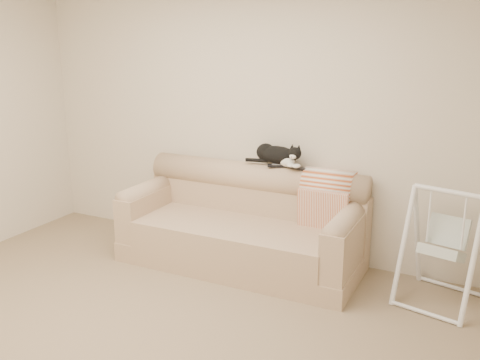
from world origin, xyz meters
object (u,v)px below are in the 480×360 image
(remote_a, at_px, (277,166))
(baby_swing, at_px, (444,246))
(remote_b, at_px, (298,168))
(tuxedo_cat, at_px, (278,155))
(sofa, at_px, (244,226))

(remote_a, relative_size, baby_swing, 0.20)
(remote_b, relative_size, tuxedo_cat, 0.32)
(tuxedo_cat, height_order, baby_swing, tuxedo_cat)
(remote_b, height_order, tuxedo_cat, tuxedo_cat)
(remote_a, distance_m, baby_swing, 1.59)
(remote_b, relative_size, baby_swing, 0.19)
(remote_b, distance_m, baby_swing, 1.40)
(sofa, xyz_separation_m, tuxedo_cat, (0.22, 0.25, 0.65))
(remote_b, distance_m, tuxedo_cat, 0.23)
(sofa, relative_size, baby_swing, 2.33)
(baby_swing, bearing_deg, remote_b, 169.87)
(tuxedo_cat, distance_m, baby_swing, 1.63)
(tuxedo_cat, bearing_deg, sofa, -131.31)
(sofa, bearing_deg, baby_swing, -0.25)
(remote_b, bearing_deg, sofa, -152.24)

